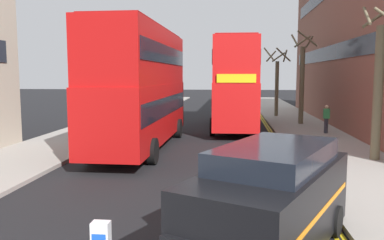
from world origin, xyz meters
name	(u,v)px	position (x,y,z in m)	size (l,w,h in m)	color
sidewalk_right	(325,145)	(6.50, 16.00, 0.07)	(4.00, 80.00, 0.14)	#9E9991
sidewalk_left	(68,141)	(-6.50, 16.00, 0.07)	(4.00, 80.00, 0.14)	#9E9991
kerb_line_outer	(287,154)	(4.40, 14.00, 0.00)	(0.10, 56.00, 0.01)	yellow
kerb_line_inner	(283,154)	(4.24, 14.00, 0.00)	(0.10, 56.00, 0.01)	yellow
double_decker_bus_away	(141,84)	(-2.28, 14.72, 3.03)	(2.89, 10.84, 5.64)	#B20F0F
double_decker_bus_oncoming	(233,82)	(2.01, 22.27, 3.03)	(3.02, 10.87, 5.64)	red
taxi_minivan	(270,201)	(2.74, 3.91, 1.07)	(3.74, 5.15, 2.12)	black
pedestrian_far	(326,119)	(7.33, 19.67, 0.99)	(0.34, 0.22, 1.62)	#2D2D38
street_tree_near	(277,82)	(5.51, 29.20, 2.93)	(2.14, 2.00, 5.54)	#6B6047
street_tree_mid	(379,85)	(7.64, 12.55, 3.06)	(1.61, 1.64, 6.36)	#6B6047
street_tree_far	(302,80)	(6.65, 24.15, 3.13)	(1.62, 1.51, 6.23)	#6B6047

